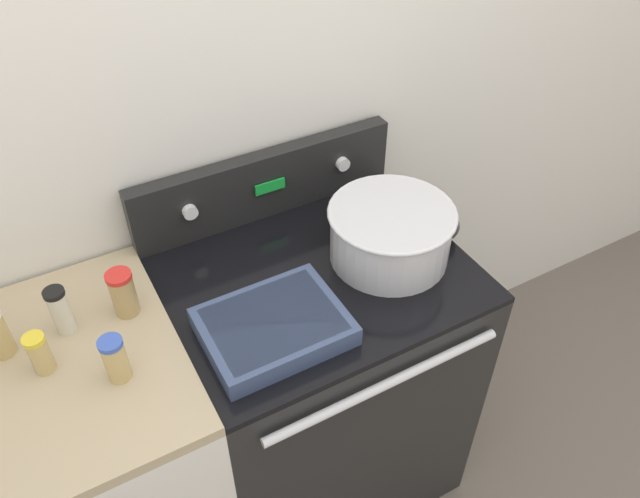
{
  "coord_description": "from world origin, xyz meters",
  "views": [
    {
      "loc": [
        -0.57,
        -0.72,
        2.06
      ],
      "look_at": [
        0.02,
        0.34,
        1.0
      ],
      "focal_mm": 35.0,
      "sensor_mm": 36.0,
      "label": 1
    }
  ],
  "objects_px": {
    "spice_jar_red_cap": "(123,293)",
    "spice_jar_yellow_cap": "(39,353)",
    "spice_jar_black_cap": "(60,310)",
    "mixing_bowl": "(391,231)",
    "spice_jar_blue_cap": "(115,359)",
    "ladle": "(442,225)",
    "casserole_dish": "(274,326)"
  },
  "relations": [
    {
      "from": "spice_jar_red_cap",
      "to": "spice_jar_blue_cap",
      "type": "bearing_deg",
      "value": -110.76
    },
    {
      "from": "spice_jar_red_cap",
      "to": "spice_jar_blue_cap",
      "type": "distance_m",
      "value": 0.2
    },
    {
      "from": "casserole_dish",
      "to": "ladle",
      "type": "distance_m",
      "value": 0.58
    },
    {
      "from": "mixing_bowl",
      "to": "spice_jar_black_cap",
      "type": "relative_size",
      "value": 2.64
    },
    {
      "from": "spice_jar_black_cap",
      "to": "spice_jar_yellow_cap",
      "type": "distance_m",
      "value": 0.12
    },
    {
      "from": "spice_jar_red_cap",
      "to": "spice_jar_blue_cap",
      "type": "height_order",
      "value": "spice_jar_red_cap"
    },
    {
      "from": "casserole_dish",
      "to": "spice_jar_red_cap",
      "type": "xyz_separation_m",
      "value": [
        -0.28,
        0.23,
        0.04
      ]
    },
    {
      "from": "spice_jar_blue_cap",
      "to": "ladle",
      "type": "bearing_deg",
      "value": 3.45
    },
    {
      "from": "ladle",
      "to": "spice_jar_blue_cap",
      "type": "relative_size",
      "value": 2.65
    },
    {
      "from": "ladle",
      "to": "spice_jar_black_cap",
      "type": "distance_m",
      "value": 1.0
    },
    {
      "from": "spice_jar_yellow_cap",
      "to": "spice_jar_black_cap",
      "type": "bearing_deg",
      "value": 54.95
    },
    {
      "from": "mixing_bowl",
      "to": "spice_jar_red_cap",
      "type": "xyz_separation_m",
      "value": [
        -0.67,
        0.13,
        -0.01
      ]
    },
    {
      "from": "spice_jar_red_cap",
      "to": "spice_jar_yellow_cap",
      "type": "xyz_separation_m",
      "value": [
        -0.21,
        -0.08,
        -0.01
      ]
    },
    {
      "from": "spice_jar_red_cap",
      "to": "spice_jar_yellow_cap",
      "type": "bearing_deg",
      "value": -158.31
    },
    {
      "from": "casserole_dish",
      "to": "ladle",
      "type": "height_order",
      "value": "ladle"
    },
    {
      "from": "casserole_dish",
      "to": "spice_jar_red_cap",
      "type": "bearing_deg",
      "value": 140.87
    },
    {
      "from": "spice_jar_red_cap",
      "to": "spice_jar_black_cap",
      "type": "bearing_deg",
      "value": 174.82
    },
    {
      "from": "casserole_dish",
      "to": "spice_jar_blue_cap",
      "type": "relative_size",
      "value": 2.85
    },
    {
      "from": "spice_jar_blue_cap",
      "to": "spice_jar_yellow_cap",
      "type": "bearing_deg",
      "value": 144.36
    },
    {
      "from": "ladle",
      "to": "spice_jar_yellow_cap",
      "type": "relative_size",
      "value": 2.94
    },
    {
      "from": "mixing_bowl",
      "to": "spice_jar_blue_cap",
      "type": "height_order",
      "value": "mixing_bowl"
    },
    {
      "from": "ladle",
      "to": "spice_jar_blue_cap",
      "type": "xyz_separation_m",
      "value": [
        -0.92,
        -0.06,
        0.03
      ]
    },
    {
      "from": "spice_jar_black_cap",
      "to": "spice_jar_yellow_cap",
      "type": "height_order",
      "value": "spice_jar_black_cap"
    },
    {
      "from": "ladle",
      "to": "spice_jar_black_cap",
      "type": "height_order",
      "value": "spice_jar_black_cap"
    },
    {
      "from": "spice_jar_yellow_cap",
      "to": "ladle",
      "type": "bearing_deg",
      "value": -2.4
    },
    {
      "from": "mixing_bowl",
      "to": "spice_jar_black_cap",
      "type": "distance_m",
      "value": 0.82
    },
    {
      "from": "casserole_dish",
      "to": "spice_jar_blue_cap",
      "type": "xyz_separation_m",
      "value": [
        -0.35,
        0.05,
        0.04
      ]
    },
    {
      "from": "spice_jar_red_cap",
      "to": "spice_jar_yellow_cap",
      "type": "distance_m",
      "value": 0.22
    },
    {
      "from": "mixing_bowl",
      "to": "spice_jar_blue_cap",
      "type": "relative_size",
      "value": 2.89
    },
    {
      "from": "spice_jar_red_cap",
      "to": "spice_jar_yellow_cap",
      "type": "relative_size",
      "value": 1.18
    },
    {
      "from": "ladle",
      "to": "spice_jar_black_cap",
      "type": "bearing_deg",
      "value": 171.95
    },
    {
      "from": "casserole_dish",
      "to": "spice_jar_yellow_cap",
      "type": "distance_m",
      "value": 0.51
    }
  ]
}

